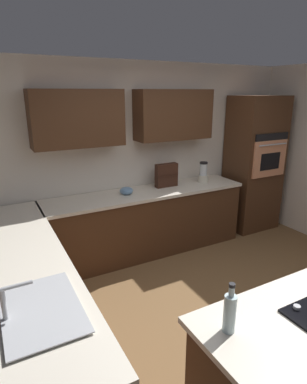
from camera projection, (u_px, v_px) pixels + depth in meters
ground_plane at (234, 319)px, 3.24m from camera, size 14.00×14.00×0.00m
wall_back at (138, 148)px, 4.49m from camera, size 6.00×0.44×2.60m
lower_cabinets_back at (147, 223)px, 4.51m from camera, size 2.80×0.60×0.86m
countertop_back at (147, 193)px, 4.37m from camera, size 2.84×0.64×0.04m
lower_cabinets_side at (32, 307)px, 2.74m from camera, size 0.60×2.90×0.86m
countertop_side at (26, 261)px, 2.61m from camera, size 0.64×2.94×0.04m
wall_oven at (254, 164)px, 5.19m from camera, size 0.80×0.66×2.15m
sink_unit at (40, 309)px, 1.97m from camera, size 0.46×0.70×0.23m
blender at (203, 174)px, 4.77m from camera, size 0.15×0.15×0.31m
mixing_bowl at (126, 191)px, 4.23m from camera, size 0.18×0.18×0.10m
spice_rack at (166, 175)px, 4.54m from camera, size 0.33×0.11×0.33m
oil_bottle at (230, 312)px, 1.78m from camera, size 0.07×0.07×0.31m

